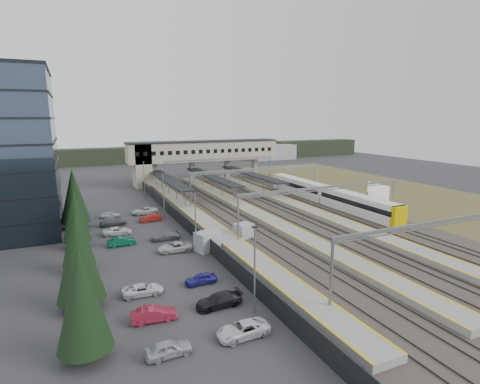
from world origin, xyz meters
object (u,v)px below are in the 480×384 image
footbridge (194,153)px  billboard (378,193)px  relay_cabin_far (244,231)px  train (326,195)px  relay_cabin_near (208,241)px

footbridge → billboard: bearing=-63.3°
relay_cabin_far → footbridge: bearing=80.7°
relay_cabin_far → billboard: (29.52, 4.48, 2.38)m
billboard → train: bearing=123.3°
footbridge → billboard: 48.58m
relay_cabin_far → footbridge: (7.81, 47.71, 6.81)m
relay_cabin_near → billboard: billboard is taller
train → billboard: bearing=-56.7°
footbridge → relay_cabin_far: bearing=-99.3°
footbridge → billboard: footbridge is taller
relay_cabin_near → relay_cabin_far: (6.35, 2.41, -0.14)m
train → footbridge: bearing=115.0°
relay_cabin_far → footbridge: size_ratio=0.07×
relay_cabin_near → relay_cabin_far: relay_cabin_near is taller
train → billboard: 9.98m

